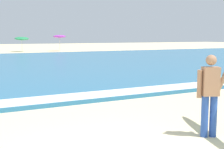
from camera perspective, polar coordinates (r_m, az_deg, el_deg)
surf_foam at (r=9.77m, az=-12.75°, el=-4.58°), size 120.00×1.14×0.01m
surfer_with_board at (r=6.74m, az=19.78°, el=-2.43°), size 1.39×2.69×1.73m
beach_umbrella_3 at (r=43.45m, az=-16.52°, el=6.46°), size 1.91×1.94×2.07m
beach_umbrella_4 at (r=43.92m, az=-9.78°, el=7.03°), size 1.79×1.80×2.26m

